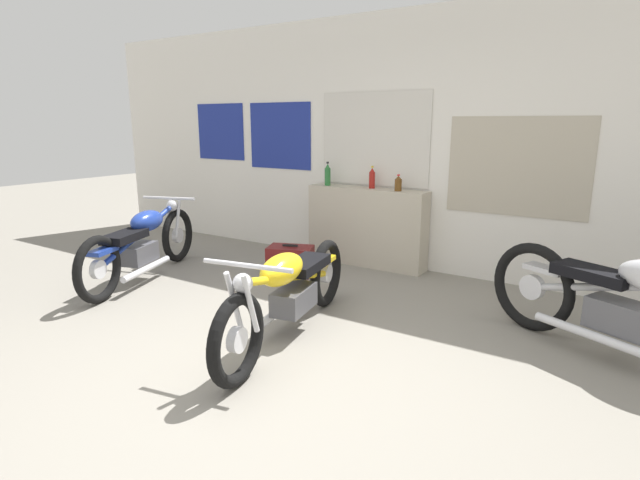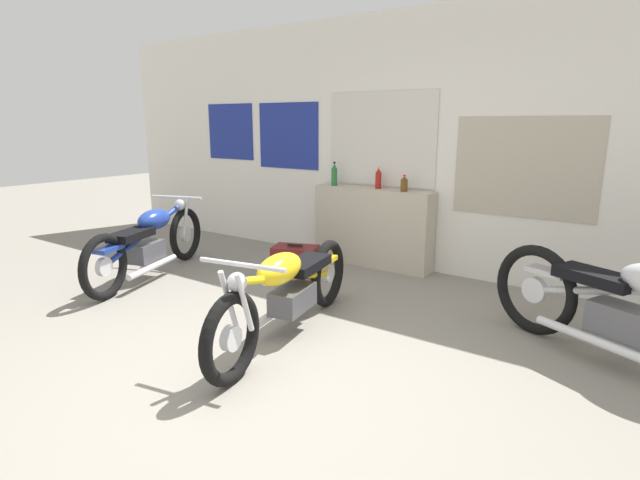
% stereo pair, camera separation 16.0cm
% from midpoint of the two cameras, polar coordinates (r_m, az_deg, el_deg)
% --- Properties ---
extents(ground_plane, '(24.00, 24.00, 0.00)m').
position_cam_midpoint_polar(ground_plane, '(3.33, -8.68, -16.19)').
color(ground_plane, gray).
extents(wall_back, '(10.00, 0.07, 2.80)m').
position_cam_midpoint_polar(wall_back, '(5.54, 12.08, 10.65)').
color(wall_back, silver).
rests_on(wall_back, ground_plane).
extents(sill_counter, '(1.43, 0.28, 0.90)m').
position_cam_midpoint_polar(sill_counter, '(5.79, 4.54, 1.51)').
color(sill_counter, '#B7AD99').
rests_on(sill_counter, ground_plane).
extents(bottle_leftmost, '(0.07, 0.07, 0.28)m').
position_cam_midpoint_polar(bottle_leftmost, '(5.92, 0.10, 7.44)').
color(bottle_leftmost, '#23662D').
rests_on(bottle_leftmost, sill_counter).
extents(bottle_left_center, '(0.07, 0.07, 0.25)m').
position_cam_midpoint_polar(bottle_left_center, '(5.69, 5.16, 7.03)').
color(bottle_left_center, maroon).
rests_on(bottle_left_center, sill_counter).
extents(bottle_center, '(0.08, 0.08, 0.18)m').
position_cam_midpoint_polar(bottle_center, '(5.49, 8.11, 6.38)').
color(bottle_center, '#5B3814').
rests_on(bottle_center, sill_counter).
extents(motorcycle_yellow, '(0.71, 2.11, 0.76)m').
position_cam_midpoint_polar(motorcycle_yellow, '(3.82, -4.73, -5.71)').
color(motorcycle_yellow, black).
rests_on(motorcycle_yellow, ground_plane).
extents(motorcycle_silver, '(2.07, 1.07, 0.90)m').
position_cam_midpoint_polar(motorcycle_silver, '(3.90, 31.32, -6.57)').
color(motorcycle_silver, black).
rests_on(motorcycle_silver, ground_plane).
extents(motorcycle_blue, '(0.88, 1.99, 0.80)m').
position_cam_midpoint_polar(motorcycle_blue, '(5.58, -20.40, -0.27)').
color(motorcycle_blue, black).
rests_on(motorcycle_blue, ground_plane).
extents(hard_case_darkred, '(0.55, 0.44, 0.34)m').
position_cam_midpoint_polar(hard_case_darkred, '(5.46, -4.25, -2.36)').
color(hard_case_darkred, maroon).
rests_on(hard_case_darkred, ground_plane).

